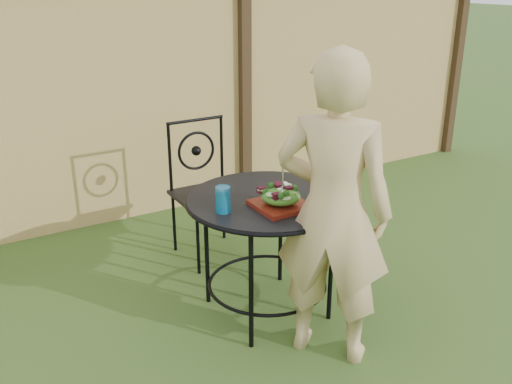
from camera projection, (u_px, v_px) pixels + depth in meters
ground at (233, 376)px, 2.86m from camera, size 60.00×60.00×0.00m
fence at (91, 107)px, 4.27m from camera, size 8.00×0.12×1.90m
patio_table at (268, 220)px, 3.21m from camera, size 0.92×0.92×0.72m
patio_chair at (207, 186)px, 3.95m from camera, size 0.46×0.46×0.95m
diner at (333, 212)px, 2.78m from camera, size 0.67×0.69×1.60m
salad_plate at (281, 205)px, 3.03m from camera, size 0.27×0.27×0.02m
salad at (281, 196)px, 3.01m from camera, size 0.21×0.21×0.08m
fork at (283, 173)px, 2.97m from camera, size 0.01×0.01×0.18m
drinking_glass at (223, 199)px, 2.95m from camera, size 0.08×0.08×0.14m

